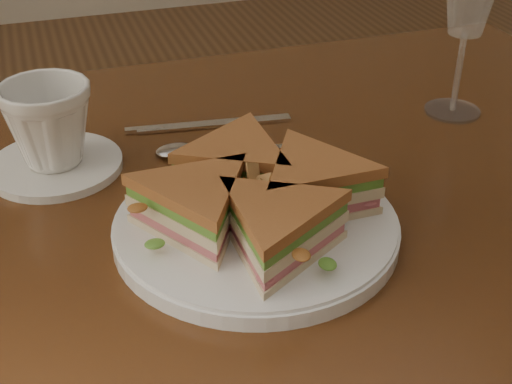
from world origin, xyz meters
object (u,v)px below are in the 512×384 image
coffee_cup (49,125)px  spoon (195,151)px  table (229,263)px  saucer (56,165)px  plate (256,227)px  knife (203,125)px  sandwich_wedges (256,196)px

coffee_cup → spoon: bearing=-7.6°
table → saucer: bearing=147.4°
coffee_cup → plate: bearing=-49.9°
spoon → coffee_cup: size_ratio=1.76×
plate → knife: 0.25m
table → knife: knife is taller
table → plate: plate is taller
plate → sandwich_wedges: (0.00, 0.00, 0.04)m
table → saucer: size_ratio=7.83×
table → spoon: bearing=97.6°
plate → coffee_cup: size_ratio=2.78×
saucer → coffee_cup: size_ratio=1.49×
knife → spoon: bearing=-106.0°
spoon → sandwich_wedges: bearing=-71.8°
plate → sandwich_wedges: size_ratio=1.08×
sandwich_wedges → spoon: size_ratio=1.46×
table → coffee_cup: (-0.17, 0.11, 0.16)m
plate → knife: size_ratio=1.33×
table → saucer: 0.23m
sandwich_wedges → spoon: sandwich_wedges is taller
plate → saucer: plate is taller
sandwich_wedges → coffee_cup: 0.27m
saucer → spoon: bearing=-5.3°
sandwich_wedges → coffee_cup: (-0.18, 0.20, 0.01)m
spoon → saucer: (-0.16, 0.02, 0.00)m
table → spoon: size_ratio=6.62×
spoon → knife: size_ratio=0.84×
saucer → coffee_cup: 0.05m
coffee_cup → saucer: bearing=0.0°
coffee_cup → knife: bearing=12.7°
sandwich_wedges → coffee_cup: coffee_cup is taller
sandwich_wedges → table: bearing=93.3°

